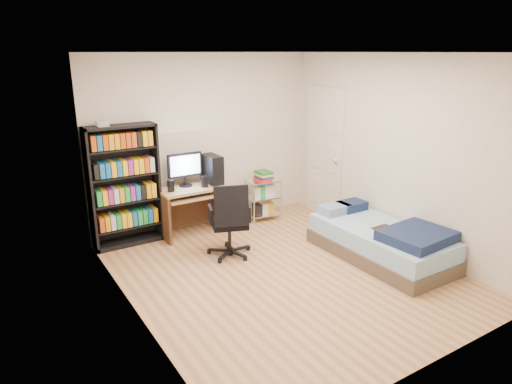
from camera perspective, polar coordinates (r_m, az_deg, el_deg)
room at (r=5.05m, az=3.74°, el=2.69°), size 3.58×4.08×2.58m
media_shelf at (r=6.24m, az=-16.14°, el=0.87°), size 0.91×0.30×1.68m
computer_desk at (r=6.53m, az=-7.45°, el=0.29°), size 0.92×0.54×1.16m
office_chair at (r=5.79m, az=-3.27°, el=-5.16°), size 0.75×0.75×0.98m
wire_cart at (r=7.00m, az=0.90°, el=0.50°), size 0.51×0.40×0.77m
bed at (r=5.98m, az=15.43°, el=-5.92°), size 0.91×1.82×0.52m
door at (r=7.18m, az=8.61°, el=4.85°), size 0.12×0.80×2.00m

